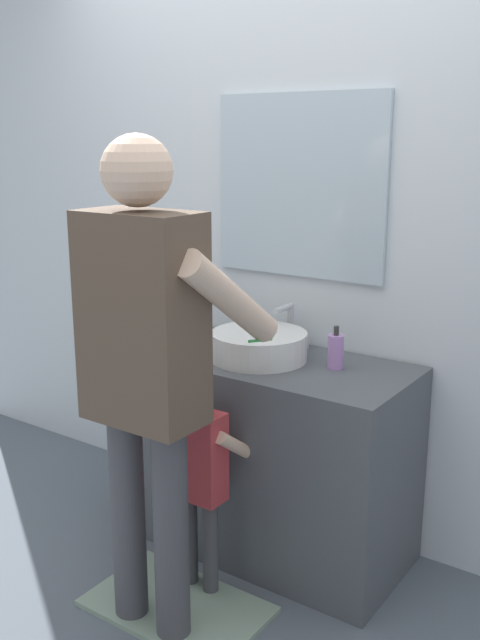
{
  "coord_description": "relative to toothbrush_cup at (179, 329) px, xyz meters",
  "views": [
    {
      "loc": [
        1.48,
        -1.98,
        1.66
      ],
      "look_at": [
        0.0,
        0.15,
        1.0
      ],
      "focal_mm": 40.38,
      "sensor_mm": 36.0,
      "label": 1
    }
  ],
  "objects": [
    {
      "name": "faucet",
      "position": [
        0.42,
        0.21,
        0.03
      ],
      "size": [
        0.18,
        0.14,
        0.18
      ],
      "color": "#B7BABF",
      "rests_on": "vanity_cabinet"
    },
    {
      "name": "vanity_cabinet",
      "position": [
        0.42,
        0.0,
        -0.46
      ],
      "size": [
        1.2,
        0.54,
        0.81
      ],
      "primitive_type": "cube",
      "color": "#4C5156",
      "rests_on": "ground"
    },
    {
      "name": "toothbrush_cup",
      "position": [
        0.0,
        0.0,
        0.0
      ],
      "size": [
        0.07,
        0.07,
        0.21
      ],
      "color": "silver",
      "rests_on": "vanity_cabinet"
    },
    {
      "name": "ground_plane",
      "position": [
        0.42,
        -0.3,
        -0.87
      ],
      "size": [
        14.0,
        14.0,
        0.0
      ],
      "primitive_type": "plane",
      "color": "slate"
    },
    {
      "name": "sink_basin",
      "position": [
        0.42,
        -0.02,
        0.0
      ],
      "size": [
        0.38,
        0.38,
        0.11
      ],
      "color": "silver",
      "rests_on": "vanity_cabinet"
    },
    {
      "name": "child_toddler",
      "position": [
        0.42,
        -0.4,
        -0.37
      ],
      "size": [
        0.26,
        0.26,
        0.84
      ],
      "color": "#47474C",
      "rests_on": "ground"
    },
    {
      "name": "bath_mat",
      "position": [
        0.42,
        -0.55,
        -0.86
      ],
      "size": [
        0.64,
        0.4,
        0.02
      ],
      "primitive_type": "cube",
      "color": "gray",
      "rests_on": "ground"
    },
    {
      "name": "adult_parent",
      "position": [
        0.41,
        -0.65,
        0.14
      ],
      "size": [
        0.52,
        0.55,
        1.67
      ],
      "color": "#47474C",
      "rests_on": "ground"
    },
    {
      "name": "back_wall",
      "position": [
        0.42,
        0.32,
        0.49
      ],
      "size": [
        4.4,
        0.1,
        2.7
      ],
      "color": "silver",
      "rests_on": "ground"
    },
    {
      "name": "soap_bottle",
      "position": [
        0.72,
        0.05,
        0.01
      ],
      "size": [
        0.06,
        0.06,
        0.16
      ],
      "color": "#B27FC6",
      "rests_on": "vanity_cabinet"
    }
  ]
}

